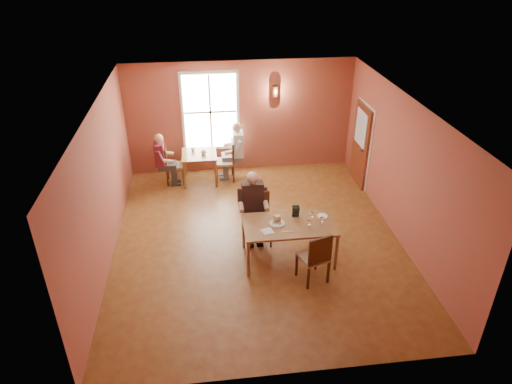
{
  "coord_description": "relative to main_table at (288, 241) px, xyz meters",
  "views": [
    {
      "loc": [
        -1.02,
        -8.01,
        5.68
      ],
      "look_at": [
        0.0,
        0.2,
        1.05
      ],
      "focal_mm": 32.0,
      "sensor_mm": 36.0,
      "label": 1
    }
  ],
  "objects": [
    {
      "name": "wall_sconce",
      "position": [
        0.37,
        4.15,
        1.78
      ],
      "size": [
        0.16,
        0.16,
        0.28
      ],
      "primitive_type": "cylinder",
      "color": "brown",
      "rests_on": "wall_back"
    },
    {
      "name": "ground",
      "position": [
        -0.53,
        0.75,
        -0.42
      ],
      "size": [
        6.0,
        7.0,
        0.01
      ],
      "primitive_type": "cube",
      "color": "brown",
      "rests_on": "ground"
    },
    {
      "name": "wall_left",
      "position": [
        -3.53,
        0.75,
        1.08
      ],
      "size": [
        0.04,
        7.0,
        3.0
      ],
      "primitive_type": "cube",
      "color": "brown",
      "rests_on": "ground"
    },
    {
      "name": "goblet_a",
      "position": [
        0.45,
        0.06,
        0.52
      ],
      "size": [
        0.1,
        0.1,
        0.21
      ],
      "primitive_type": null,
      "rotation": [
        0.0,
        0.0,
        0.2
      ],
      "color": "silver",
      "rests_on": "main_table"
    },
    {
      "name": "cup_b",
      "position": [
        -1.84,
        3.77,
        0.42
      ],
      "size": [
        0.13,
        0.13,
        0.1
      ],
      "primitive_type": "imported",
      "rotation": [
        0.0,
        0.0,
        -0.15
      ],
      "color": "silver",
      "rests_on": "second_table"
    },
    {
      "name": "chair_diner_maroon",
      "position": [
        -2.34,
        3.62,
        0.09
      ],
      "size": [
        0.45,
        0.45,
        1.01
      ],
      "primitive_type": null,
      "rotation": [
        0.0,
        0.0,
        -1.57
      ],
      "color": "brown",
      "rests_on": "ground"
    },
    {
      "name": "menu_stand",
      "position": [
        0.18,
        0.26,
        0.53
      ],
      "size": [
        0.14,
        0.08,
        0.23
      ],
      "primitive_type": "cube",
      "rotation": [
        0.0,
        0.0,
        -0.06
      ],
      "color": "black",
      "rests_on": "main_table"
    },
    {
      "name": "side_plate",
      "position": [
        0.71,
        0.18,
        0.42
      ],
      "size": [
        0.21,
        0.21,
        0.02
      ],
      "primitive_type": "cylinder",
      "rotation": [
        0.0,
        0.0,
        -0.01
      ],
      "color": "silver",
      "rests_on": "main_table"
    },
    {
      "name": "chair_empty",
      "position": [
        0.34,
        -0.68,
        0.12
      ],
      "size": [
        0.6,
        0.6,
        1.07
      ],
      "primitive_type": null,
      "rotation": [
        0.0,
        0.0,
        0.31
      ],
      "color": "#3D2512",
      "rests_on": "ground"
    },
    {
      "name": "window",
      "position": [
        -1.33,
        4.2,
        1.28
      ],
      "size": [
        1.36,
        0.1,
        1.96
      ],
      "primitive_type": "cube",
      "color": "white",
      "rests_on": "wall_back"
    },
    {
      "name": "ceiling",
      "position": [
        -0.53,
        0.75,
        2.58
      ],
      "size": [
        6.0,
        7.0,
        0.04
      ],
      "primitive_type": "cube",
      "color": "white",
      "rests_on": "wall_back"
    },
    {
      "name": "goblet_c",
      "position": [
        0.34,
        -0.21,
        0.51
      ],
      "size": [
        0.09,
        0.09,
        0.2
      ],
      "primitive_type": null,
      "rotation": [
        0.0,
        0.0,
        0.22
      ],
      "color": "white",
      "rests_on": "main_table"
    },
    {
      "name": "diner_white",
      "position": [
        -1.01,
        3.62,
        0.33
      ],
      "size": [
        0.6,
        0.6,
        1.5
      ],
      "primitive_type": null,
      "rotation": [
        0.0,
        0.0,
        1.57
      ],
      "color": "white",
      "rests_on": "ground"
    },
    {
      "name": "door",
      "position": [
        2.41,
        3.05,
        0.63
      ],
      "size": [
        0.12,
        1.04,
        2.1
      ],
      "primitive_type": "cube",
      "color": "maroon",
      "rests_on": "ground"
    },
    {
      "name": "knife",
      "position": [
        -0.07,
        -0.26,
        0.42
      ],
      "size": [
        0.23,
        0.05,
        0.0
      ],
      "primitive_type": "cube",
      "rotation": [
        0.0,
        0.0,
        -0.15
      ],
      "color": "silver",
      "rests_on": "main_table"
    },
    {
      "name": "chair_diner_white",
      "position": [
        -1.04,
        3.62,
        0.13
      ],
      "size": [
        0.48,
        0.48,
        1.09
      ],
      "primitive_type": null,
      "rotation": [
        0.0,
        0.0,
        1.57
      ],
      "color": "#4E2819",
      "rests_on": "ground"
    },
    {
      "name": "plate_food",
      "position": [
        -0.23,
        0.03,
        0.44
      ],
      "size": [
        0.32,
        0.32,
        0.04
      ],
      "primitive_type": "cylinder",
      "rotation": [
        0.0,
        0.0,
        -0.05
      ],
      "color": "silver",
      "rests_on": "main_table"
    },
    {
      "name": "wall_back",
      "position": [
        -0.53,
        4.25,
        1.08
      ],
      "size": [
        6.0,
        0.04,
        3.0
      ],
      "primitive_type": "cube",
      "color": "brown",
      "rests_on": "ground"
    },
    {
      "name": "napkin",
      "position": [
        -0.46,
        -0.2,
        0.42
      ],
      "size": [
        0.26,
        0.26,
        0.01
      ],
      "primitive_type": "cube",
      "rotation": [
        0.0,
        0.0,
        0.3
      ],
      "color": "white",
      "rests_on": "main_table"
    },
    {
      "name": "second_table",
      "position": [
        -1.69,
        3.62,
        -0.02
      ],
      "size": [
        0.89,
        0.89,
        0.78
      ],
      "primitive_type": null,
      "color": "brown",
      "rests_on": "ground"
    },
    {
      "name": "main_table",
      "position": [
        0.0,
        0.0,
        0.0
      ],
      "size": [
        1.77,
        1.0,
        0.83
      ],
      "primitive_type": null,
      "color": "brown",
      "rests_on": "ground"
    },
    {
      "name": "cup_a",
      "position": [
        -1.57,
        3.54,
        0.42
      ],
      "size": [
        0.17,
        0.17,
        0.11
      ],
      "primitive_type": "imported",
      "rotation": [
        0.0,
        0.0,
        -0.2
      ],
      "color": "silver",
      "rests_on": "second_table"
    },
    {
      "name": "chair_diner_main",
      "position": [
        -0.5,
        0.65,
        0.14
      ],
      "size": [
        0.49,
        0.49,
        1.1
      ],
      "primitive_type": null,
      "rotation": [
        0.0,
        0.0,
        3.14
      ],
      "color": "#562918",
      "rests_on": "ground"
    },
    {
      "name": "sandwich",
      "position": [
        -0.22,
        0.09,
        0.48
      ],
      "size": [
        0.13,
        0.13,
        0.13
      ],
      "primitive_type": "cube",
      "rotation": [
        0.0,
        0.0,
        0.33
      ],
      "color": "tan",
      "rests_on": "main_table"
    },
    {
      "name": "wall_right",
      "position": [
        2.47,
        0.75,
        1.08
      ],
      "size": [
        0.04,
        7.0,
        3.0
      ],
      "primitive_type": "cube",
      "color": "brown",
      "rests_on": "ground"
    },
    {
      "name": "diner_maroon",
      "position": [
        -2.37,
        3.62,
        0.27
      ],
      "size": [
        0.55,
        0.55,
        1.37
      ],
      "primitive_type": null,
      "rotation": [
        0.0,
        0.0,
        -1.57
      ],
      "color": "#551313",
      "rests_on": "ground"
    },
    {
      "name": "wall_front",
      "position": [
        -0.53,
        -2.75,
        1.08
      ],
      "size": [
        6.0,
        0.04,
        3.0
      ],
      "primitive_type": "cube",
      "color": "brown",
      "rests_on": "ground"
    },
    {
      "name": "goblet_b",
      "position": [
        0.61,
        -0.13,
        0.51
      ],
      "size": [
        0.1,
        0.1,
        0.19
      ],
      "primitive_type": null,
      "rotation": [
        0.0,
        0.0,
        0.37
      ],
      "color": "white",
      "rests_on": "main_table"
    },
    {
      "name": "diner_main",
      "position": [
        -0.5,
        0.62,
        0.32
      ],
      "size": [
        0.59,
        0.59,
        1.47
      ],
      "primitive_type": null,
      "rotation": [
        0.0,
        0.0,
        3.14
      ],
      "color": "#342418",
      "rests_on": "ground"
    }
  ]
}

